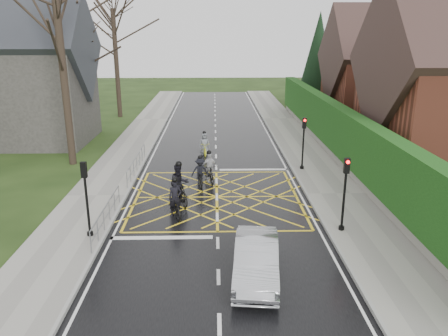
{
  "coord_description": "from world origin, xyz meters",
  "views": [
    {
      "loc": [
        -0.11,
        -20.48,
        7.93
      ],
      "look_at": [
        0.38,
        0.73,
        1.3
      ],
      "focal_mm": 35.0,
      "sensor_mm": 36.0,
      "label": 1
    }
  ],
  "objects_px": {
    "cyclist_back": "(179,188)",
    "car": "(256,259)",
    "cyclist_rear": "(175,203)",
    "cyclist_mid": "(200,174)",
    "cyclist_front": "(209,171)",
    "cyclist_lead": "(204,147)"
  },
  "relations": [
    {
      "from": "cyclist_front",
      "to": "cyclist_lead",
      "type": "height_order",
      "value": "cyclist_front"
    },
    {
      "from": "cyclist_rear",
      "to": "cyclist_front",
      "type": "xyz_separation_m",
      "value": [
        1.48,
        4.55,
        0.08
      ]
    },
    {
      "from": "cyclist_back",
      "to": "cyclist_mid",
      "type": "bearing_deg",
      "value": 45.67
    },
    {
      "from": "cyclist_back",
      "to": "cyclist_lead",
      "type": "bearing_deg",
      "value": 58.57
    },
    {
      "from": "cyclist_front",
      "to": "cyclist_lead",
      "type": "distance_m",
      "value": 5.67
    },
    {
      "from": "cyclist_lead",
      "to": "car",
      "type": "relative_size",
      "value": 0.42
    },
    {
      "from": "cyclist_back",
      "to": "cyclist_mid",
      "type": "height_order",
      "value": "cyclist_back"
    },
    {
      "from": "cyclist_lead",
      "to": "car",
      "type": "xyz_separation_m",
      "value": [
        2.04,
        -15.48,
        0.12
      ]
    },
    {
      "from": "cyclist_back",
      "to": "cyclist_lead",
      "type": "relative_size",
      "value": 1.25
    },
    {
      "from": "cyclist_lead",
      "to": "car",
      "type": "bearing_deg",
      "value": -90.61
    },
    {
      "from": "cyclist_rear",
      "to": "cyclist_mid",
      "type": "bearing_deg",
      "value": 57.66
    },
    {
      "from": "cyclist_rear",
      "to": "car",
      "type": "xyz_separation_m",
      "value": [
        3.14,
        -5.27,
        0.09
      ]
    },
    {
      "from": "cyclist_front",
      "to": "cyclist_lead",
      "type": "bearing_deg",
      "value": 78.3
    },
    {
      "from": "cyclist_back",
      "to": "cyclist_lead",
      "type": "distance_m",
      "value": 8.76
    },
    {
      "from": "cyclist_rear",
      "to": "cyclist_mid",
      "type": "height_order",
      "value": "cyclist_rear"
    },
    {
      "from": "cyclist_back",
      "to": "cyclist_mid",
      "type": "relative_size",
      "value": 1.22
    },
    {
      "from": "cyclist_back",
      "to": "cyclist_mid",
      "type": "xyz_separation_m",
      "value": [
        0.92,
        2.58,
        -0.19
      ]
    },
    {
      "from": "cyclist_lead",
      "to": "car",
      "type": "height_order",
      "value": "cyclist_lead"
    },
    {
      "from": "cyclist_back",
      "to": "cyclist_front",
      "type": "bearing_deg",
      "value": 40.51
    },
    {
      "from": "cyclist_back",
      "to": "car",
      "type": "height_order",
      "value": "cyclist_back"
    },
    {
      "from": "cyclist_back",
      "to": "car",
      "type": "relative_size",
      "value": 0.52
    },
    {
      "from": "cyclist_back",
      "to": "car",
      "type": "distance_m",
      "value": 7.45
    }
  ]
}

